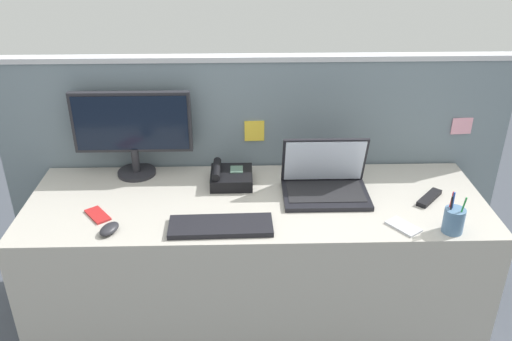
# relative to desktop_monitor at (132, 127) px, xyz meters

# --- Properties ---
(ground_plane) EXTENTS (10.00, 10.00, 0.00)m
(ground_plane) POSITION_rel_desktop_monitor_xyz_m (0.57, -0.27, -0.94)
(ground_plane) COLOR #424751
(desk) EXTENTS (2.01, 0.67, 0.70)m
(desk) POSITION_rel_desktop_monitor_xyz_m (0.57, -0.27, -0.59)
(desk) COLOR #ADA89E
(desk) RESTS_ON ground_plane
(cubicle_divider) EXTENTS (2.47, 0.08, 1.24)m
(cubicle_divider) POSITION_rel_desktop_monitor_xyz_m (0.57, 0.10, -0.31)
(cubicle_divider) COLOR slate
(cubicle_divider) RESTS_ON ground_plane
(desktop_monitor) EXTENTS (0.55, 0.18, 0.41)m
(desktop_monitor) POSITION_rel_desktop_monitor_xyz_m (0.00, 0.00, 0.00)
(desktop_monitor) COLOR #232328
(desktop_monitor) RESTS_ON desk
(laptop) EXTENTS (0.38, 0.27, 0.25)m
(laptop) POSITION_rel_desktop_monitor_xyz_m (0.87, -0.21, -0.18)
(laptop) COLOR black
(laptop) RESTS_ON desk
(desk_phone) EXTENTS (0.19, 0.20, 0.09)m
(desk_phone) POSITION_rel_desktop_monitor_xyz_m (0.45, -0.11, -0.21)
(desk_phone) COLOR black
(desk_phone) RESTS_ON desk
(keyboard_main) EXTENTS (0.42, 0.16, 0.02)m
(keyboard_main) POSITION_rel_desktop_monitor_xyz_m (0.42, -0.49, -0.23)
(keyboard_main) COLOR black
(keyboard_main) RESTS_ON desk
(computer_mouse_right_hand) EXTENTS (0.09, 0.12, 0.03)m
(computer_mouse_right_hand) POSITION_rel_desktop_monitor_xyz_m (-0.02, -0.51, -0.22)
(computer_mouse_right_hand) COLOR #232328
(computer_mouse_right_hand) RESTS_ON desk
(pen_cup) EXTENTS (0.08, 0.08, 0.17)m
(pen_cup) POSITION_rel_desktop_monitor_xyz_m (1.34, -0.54, -0.18)
(pen_cup) COLOR #4C7093
(pen_cup) RESTS_ON desk
(cell_phone_red_case) EXTENTS (0.13, 0.14, 0.01)m
(cell_phone_red_case) POSITION_rel_desktop_monitor_xyz_m (-0.10, -0.38, -0.23)
(cell_phone_red_case) COLOR #B22323
(cell_phone_red_case) RESTS_ON desk
(cell_phone_silver_slab) EXTENTS (0.14, 0.15, 0.01)m
(cell_phone_silver_slab) POSITION_rel_desktop_monitor_xyz_m (1.15, -0.50, -0.23)
(cell_phone_silver_slab) COLOR #B7BAC1
(cell_phone_silver_slab) RESTS_ON desk
(tv_remote) EXTENTS (0.15, 0.16, 0.02)m
(tv_remote) POSITION_rel_desktop_monitor_xyz_m (1.33, -0.29, -0.23)
(tv_remote) COLOR black
(tv_remote) RESTS_ON desk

